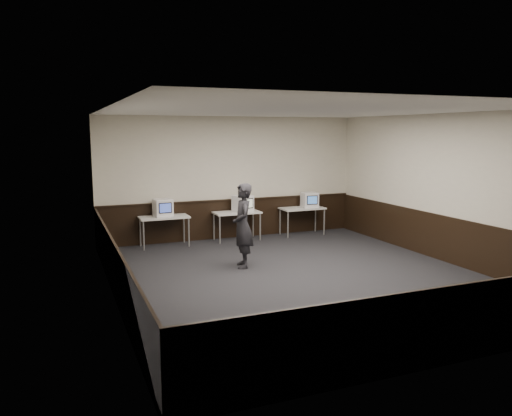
{
  "coord_description": "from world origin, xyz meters",
  "views": [
    {
      "loc": [
        -4.32,
        -8.41,
        2.81
      ],
      "look_at": [
        -0.27,
        1.6,
        1.15
      ],
      "focal_mm": 35.0,
      "sensor_mm": 36.0,
      "label": 1
    }
  ],
  "objects_px": {
    "desk_center": "(237,214)",
    "person": "(243,226)",
    "emac_center": "(243,203)",
    "desk_right": "(302,210)",
    "emac_left": "(163,208)",
    "desk_left": "(164,219)",
    "emac_right": "(310,200)"
  },
  "relations": [
    {
      "from": "desk_center",
      "to": "person",
      "type": "height_order",
      "value": "person"
    },
    {
      "from": "desk_center",
      "to": "emac_center",
      "type": "height_order",
      "value": "emac_center"
    },
    {
      "from": "desk_right",
      "to": "emac_left",
      "type": "height_order",
      "value": "emac_left"
    },
    {
      "from": "desk_left",
      "to": "desk_center",
      "type": "xyz_separation_m",
      "value": [
        1.9,
        0.0,
        0.0
      ]
    },
    {
      "from": "desk_left",
      "to": "desk_center",
      "type": "distance_m",
      "value": 1.9
    },
    {
      "from": "desk_left",
      "to": "desk_right",
      "type": "distance_m",
      "value": 3.8
    },
    {
      "from": "desk_left",
      "to": "emac_center",
      "type": "relative_size",
      "value": 2.2
    },
    {
      "from": "desk_left",
      "to": "desk_center",
      "type": "bearing_deg",
      "value": 0.0
    },
    {
      "from": "desk_left",
      "to": "emac_center",
      "type": "xyz_separation_m",
      "value": [
        2.06,
        -0.0,
        0.28
      ]
    },
    {
      "from": "emac_center",
      "to": "emac_right",
      "type": "relative_size",
      "value": 1.13
    },
    {
      "from": "emac_right",
      "to": "desk_left",
      "type": "bearing_deg",
      "value": -172.38
    },
    {
      "from": "desk_center",
      "to": "emac_center",
      "type": "distance_m",
      "value": 0.33
    },
    {
      "from": "desk_left",
      "to": "desk_right",
      "type": "relative_size",
      "value": 1.0
    },
    {
      "from": "desk_center",
      "to": "emac_left",
      "type": "relative_size",
      "value": 2.46
    },
    {
      "from": "desk_right",
      "to": "person",
      "type": "height_order",
      "value": "person"
    },
    {
      "from": "desk_right",
      "to": "emac_right",
      "type": "distance_m",
      "value": 0.36
    },
    {
      "from": "emac_center",
      "to": "emac_right",
      "type": "height_order",
      "value": "emac_center"
    },
    {
      "from": "desk_center",
      "to": "desk_right",
      "type": "distance_m",
      "value": 1.9
    },
    {
      "from": "emac_center",
      "to": "person",
      "type": "distance_m",
      "value": 2.67
    },
    {
      "from": "emac_left",
      "to": "person",
      "type": "bearing_deg",
      "value": -69.88
    },
    {
      "from": "desk_center",
      "to": "person",
      "type": "relative_size",
      "value": 0.68
    },
    {
      "from": "emac_left",
      "to": "emac_center",
      "type": "distance_m",
      "value": 2.08
    },
    {
      "from": "emac_right",
      "to": "desk_right",
      "type": "bearing_deg",
      "value": -169.48
    },
    {
      "from": "emac_left",
      "to": "emac_center",
      "type": "bearing_deg",
      "value": -5.39
    },
    {
      "from": "emac_center",
      "to": "emac_right",
      "type": "xyz_separation_m",
      "value": [
        1.96,
        0.02,
        -0.01
      ]
    },
    {
      "from": "desk_right",
      "to": "emac_center",
      "type": "relative_size",
      "value": 2.2
    },
    {
      "from": "desk_left",
      "to": "desk_right",
      "type": "bearing_deg",
      "value": 0.0
    },
    {
      "from": "desk_left",
      "to": "person",
      "type": "relative_size",
      "value": 0.68
    },
    {
      "from": "person",
      "to": "desk_center",
      "type": "bearing_deg",
      "value": 174.2
    },
    {
      "from": "desk_center",
      "to": "desk_right",
      "type": "relative_size",
      "value": 1.0
    },
    {
      "from": "desk_center",
      "to": "emac_center",
      "type": "relative_size",
      "value": 2.2
    },
    {
      "from": "desk_left",
      "to": "person",
      "type": "height_order",
      "value": "person"
    }
  ]
}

